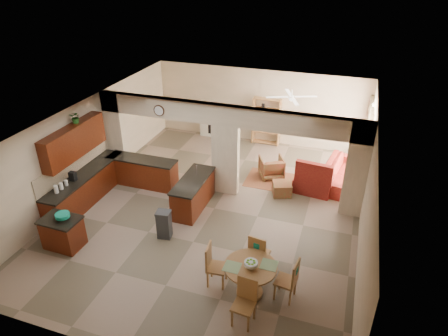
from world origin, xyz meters
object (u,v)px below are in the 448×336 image
(dining_table, at_px, (250,275))
(armchair, at_px, (271,167))
(sofa, at_px, (340,173))
(kitchen_island, at_px, (63,232))

(dining_table, xyz_separation_m, armchair, (-0.69, 5.17, -0.17))
(sofa, xyz_separation_m, armchair, (-2.17, -0.34, -0.00))
(dining_table, relative_size, sofa, 0.48)
(dining_table, relative_size, armchair, 1.50)
(sofa, relative_size, armchair, 3.13)
(sofa, bearing_deg, dining_table, 173.88)
(sofa, bearing_deg, armchair, 107.87)
(dining_table, xyz_separation_m, sofa, (1.48, 5.51, -0.17))
(dining_table, height_order, sofa, dining_table)
(dining_table, bearing_deg, kitchen_island, 179.45)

